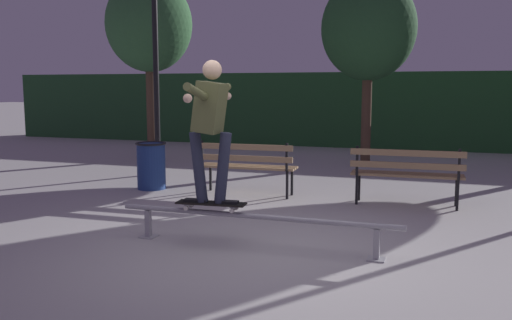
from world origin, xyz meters
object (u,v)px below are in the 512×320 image
object	(u,v)px
skateboard	(211,204)
lamp_post_left	(155,48)
skateboarder	(210,119)
tree_far_left	(149,25)
grind_rail	(254,221)
tree_behind_benches	(369,29)
park_bench_left_center	(407,170)
park_bench_leftmost	(246,162)
trash_can	(151,165)

from	to	relation	value
skateboard	lamp_post_left	xyz separation A→B (m)	(-2.95, 4.15, 2.03)
skateboarder	tree_far_left	xyz separation A→B (m)	(-4.24, 6.18, 1.78)
grind_rail	tree_far_left	world-z (taller)	tree_far_left
skateboard	tree_behind_benches	world-z (taller)	tree_behind_benches
park_bench_left_center	park_bench_leftmost	bearing A→B (deg)	180.00
skateboard	trash_can	distance (m)	3.54
grind_rail	tree_far_left	xyz separation A→B (m)	(-4.75, 6.18, 2.87)
tree_far_left	tree_behind_benches	bearing A→B (deg)	9.25
trash_can	park_bench_leftmost	bearing A→B (deg)	-1.02
tree_behind_benches	trash_can	size ratio (longest dim) A/B	5.20
trash_can	tree_behind_benches	bearing A→B (deg)	54.58
tree_far_left	trash_can	distance (m)	4.85
tree_behind_benches	trash_can	distance (m)	5.87
grind_rail	trash_can	world-z (taller)	trash_can
park_bench_left_center	trash_can	bearing A→B (deg)	179.58
grind_rail	park_bench_leftmost	bearing A→B (deg)	111.75
park_bench_leftmost	lamp_post_left	size ratio (longest dim) A/B	0.41
grind_rail	park_bench_leftmost	size ratio (longest dim) A/B	1.97
grind_rail	tree_far_left	distance (m)	8.31
tree_far_left	trash_can	world-z (taller)	tree_far_left
skateboarder	trash_can	bearing A→B (deg)	130.26
skateboard	skateboarder	xyz separation A→B (m)	(0.00, 0.00, 0.94)
skateboarder	tree_behind_benches	bearing A→B (deg)	83.77
grind_rail	tree_behind_benches	size ratio (longest dim) A/B	0.76
grind_rail	trash_can	distance (m)	3.89
tree_far_left	skateboard	bearing A→B (deg)	-55.53
grind_rail	skateboarder	bearing A→B (deg)	179.97
park_bench_left_center	lamp_post_left	distance (m)	5.46
grind_rail	trash_can	xyz separation A→B (m)	(-2.79, 2.70, 0.11)
skateboard	lamp_post_left	distance (m)	5.48
grind_rail	tree_behind_benches	xyz separation A→B (m)	(0.26, 6.99, 2.70)
lamp_post_left	grind_rail	bearing A→B (deg)	-50.13
lamp_post_left	trash_can	xyz separation A→B (m)	(0.67, -1.44, -2.07)
park_bench_left_center	skateboard	bearing A→B (deg)	-125.84
skateboarder	skateboard	bearing A→B (deg)	-175.21
skateboard	lamp_post_left	world-z (taller)	lamp_post_left
lamp_post_left	skateboard	bearing A→B (deg)	-54.52
tree_behind_benches	skateboard	bearing A→B (deg)	-96.25
skateboarder	tree_far_left	bearing A→B (deg)	124.49
park_bench_leftmost	tree_far_left	xyz separation A→B (m)	(-3.68, 3.51, 2.64)
tree_behind_benches	tree_far_left	distance (m)	5.08
tree_behind_benches	skateboarder	bearing A→B (deg)	-96.23
skateboarder	lamp_post_left	xyz separation A→B (m)	(-2.96, 4.15, 1.09)
skateboarder	tree_far_left	distance (m)	7.71
skateboard	park_bench_leftmost	world-z (taller)	park_bench_leftmost
skateboarder	tree_behind_benches	xyz separation A→B (m)	(0.76, 6.99, 1.61)
park_bench_left_center	trash_can	size ratio (longest dim) A/B	2.01
tree_behind_benches	trash_can	xyz separation A→B (m)	(-3.05, -4.29, -2.58)
park_bench_left_center	tree_behind_benches	world-z (taller)	tree_behind_benches
tree_behind_benches	tree_far_left	xyz separation A→B (m)	(-5.01, -0.82, 0.18)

